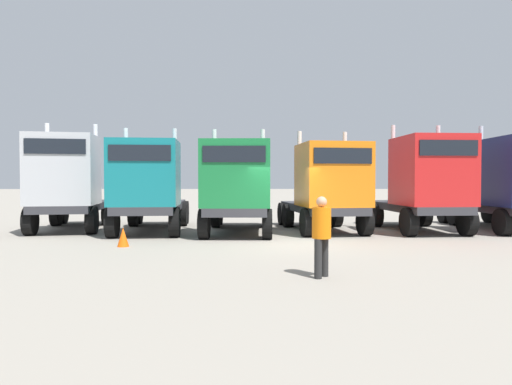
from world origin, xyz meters
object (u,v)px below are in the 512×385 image
(visitor_in_hivis, at_px, (322,231))
(traffic_cone_near, at_px, (123,237))
(semi_truck_orange, at_px, (328,187))
(semi_truck_teal, at_px, (149,186))
(semi_truck_silver, at_px, (68,182))
(semi_truck_green, at_px, (237,187))
(semi_truck_red, at_px, (425,183))

(visitor_in_hivis, bearing_deg, traffic_cone_near, -0.84)
(semi_truck_orange, distance_m, traffic_cone_near, 7.93)
(visitor_in_hivis, bearing_deg, semi_truck_teal, -16.93)
(semi_truck_silver, relative_size, semi_truck_orange, 1.04)
(semi_truck_green, bearing_deg, semi_truck_silver, -98.04)
(semi_truck_silver, bearing_deg, visitor_in_hivis, 36.81)
(semi_truck_green, bearing_deg, semi_truck_orange, 100.89)
(semi_truck_teal, height_order, visitor_in_hivis, semi_truck_teal)
(semi_truck_green, distance_m, semi_truck_orange, 3.55)
(semi_truck_silver, height_order, semi_truck_orange, semi_truck_silver)
(semi_truck_silver, bearing_deg, semi_truck_teal, 69.22)
(semi_truck_silver, height_order, semi_truck_green, semi_truck_silver)
(visitor_in_hivis, bearing_deg, semi_truck_orange, -62.57)
(semi_truck_teal, height_order, semi_truck_green, semi_truck_teal)
(semi_truck_green, height_order, visitor_in_hivis, semi_truck_green)
(semi_truck_teal, distance_m, visitor_in_hivis, 9.54)
(semi_truck_silver, relative_size, semi_truck_green, 0.98)
(semi_truck_silver, xyz_separation_m, traffic_cone_near, (3.35, -4.09, -1.68))
(semi_truck_orange, distance_m, visitor_in_hivis, 8.11)
(semi_truck_teal, bearing_deg, semi_truck_silver, -106.14)
(semi_truck_silver, xyz_separation_m, semi_truck_green, (6.82, -1.19, -0.16))
(semi_truck_teal, height_order, semi_truck_orange, semi_truck_teal)
(semi_truck_silver, xyz_separation_m, semi_truck_orange, (10.33, -0.63, -0.16))
(visitor_in_hivis, xyz_separation_m, traffic_cone_near, (-5.41, 4.45, -0.69))
(semi_truck_green, xyz_separation_m, traffic_cone_near, (-3.47, -2.91, -1.52))
(semi_truck_red, xyz_separation_m, visitor_in_hivis, (-5.37, -7.91, -0.98))
(semi_truck_silver, distance_m, visitor_in_hivis, 12.28)
(semi_truck_teal, distance_m, semi_truck_orange, 6.94)
(semi_truck_red, bearing_deg, visitor_in_hivis, -37.00)
(semi_truck_red, bearing_deg, semi_truck_teal, -92.41)
(semi_truck_orange, xyz_separation_m, visitor_in_hivis, (-1.56, -7.91, -0.82))
(semi_truck_teal, relative_size, semi_truck_red, 1.10)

